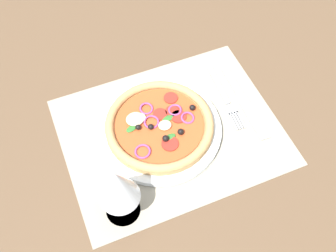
{
  "coord_description": "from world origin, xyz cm",
  "views": [
    {
      "loc": [
        18.01,
        42.2,
        71.85
      ],
      "look_at": [
        0.65,
        0.0,
        2.64
      ],
      "focal_mm": 43.81,
      "sensor_mm": 36.0,
      "label": 1
    }
  ],
  "objects_px": {
    "knife": "(244,102)",
    "wine_glass": "(118,187)",
    "plate": "(160,129)",
    "fork": "(226,100)",
    "pizza": "(159,125)"
  },
  "relations": [
    {
      "from": "pizza",
      "to": "knife",
      "type": "relative_size",
      "value": 1.1
    },
    {
      "from": "plate",
      "to": "fork",
      "type": "distance_m",
      "value": 0.16
    },
    {
      "from": "knife",
      "to": "wine_glass",
      "type": "distance_m",
      "value": 0.36
    },
    {
      "from": "plate",
      "to": "knife",
      "type": "bearing_deg",
      "value": 179.12
    },
    {
      "from": "plate",
      "to": "pizza",
      "type": "bearing_deg",
      "value": -55.48
    },
    {
      "from": "plate",
      "to": "fork",
      "type": "xyz_separation_m",
      "value": [
        -0.16,
        -0.02,
        -0.0
      ]
    },
    {
      "from": "plate",
      "to": "wine_glass",
      "type": "relative_size",
      "value": 1.71
    },
    {
      "from": "fork",
      "to": "wine_glass",
      "type": "distance_m",
      "value": 0.34
    },
    {
      "from": "pizza",
      "to": "wine_glass",
      "type": "height_order",
      "value": "wine_glass"
    },
    {
      "from": "pizza",
      "to": "fork",
      "type": "relative_size",
      "value": 1.23
    },
    {
      "from": "pizza",
      "to": "fork",
      "type": "xyz_separation_m",
      "value": [
        -0.16,
        -0.02,
        -0.02
      ]
    },
    {
      "from": "knife",
      "to": "plate",
      "type": "bearing_deg",
      "value": -88.72
    },
    {
      "from": "knife",
      "to": "fork",
      "type": "bearing_deg",
      "value": -120.6
    },
    {
      "from": "plate",
      "to": "wine_glass",
      "type": "xyz_separation_m",
      "value": [
        0.13,
        0.13,
        0.09
      ]
    },
    {
      "from": "fork",
      "to": "knife",
      "type": "bearing_deg",
      "value": 61.17
    }
  ]
}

